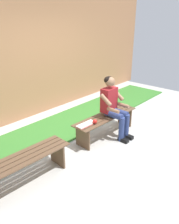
{
  "coord_description": "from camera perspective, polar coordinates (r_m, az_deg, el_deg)",
  "views": [
    {
      "loc": [
        3.37,
        2.52,
        2.33
      ],
      "look_at": [
        0.69,
        0.15,
        0.79
      ],
      "focal_mm": 35.72,
      "sensor_mm": 36.0,
      "label": 1
    }
  ],
  "objects": [
    {
      "name": "ground_plane",
      "position": [
        3.68,
        7.19,
        -16.7
      ],
      "size": [
        10.0,
        7.0,
        0.04
      ],
      "primitive_type": "cube",
      "color": "#B2B2AD"
    },
    {
      "name": "grass_strip",
      "position": [
        4.82,
        -12.46,
        -6.06
      ],
      "size": [
        9.0,
        1.25,
        0.03
      ],
      "primitive_type": "cube",
      "color": "#387A2D",
      "rests_on": "ground"
    },
    {
      "name": "brick_wall",
      "position": [
        5.53,
        -17.11,
        13.45
      ],
      "size": [
        9.5,
        0.24,
        2.97
      ],
      "primitive_type": "cube",
      "color": "#B27A51",
      "rests_on": "ground"
    },
    {
      "name": "bench_near",
      "position": [
        4.66,
        4.23,
        -2.22
      ],
      "size": [
        1.62,
        0.46,
        0.44
      ],
      "rotation": [
        0.0,
        0.0,
        -0.04
      ],
      "color": "brown",
      "rests_on": "ground"
    },
    {
      "name": "bench_far",
      "position": [
        3.51,
        -16.22,
        -12.56
      ],
      "size": [
        1.46,
        0.46,
        0.44
      ],
      "rotation": [
        0.0,
        0.0,
        -0.04
      ],
      "color": "brown",
      "rests_on": "ground"
    },
    {
      "name": "person_seated",
      "position": [
        4.54,
        6.18,
        1.86
      ],
      "size": [
        0.5,
        0.69,
        1.25
      ],
      "color": "maroon",
      "rests_on": "ground"
    },
    {
      "name": "apple",
      "position": [
        4.25,
        1.35,
        -2.47
      ],
      "size": [
        0.09,
        0.09,
        0.09
      ],
      "primitive_type": "sphere",
      "color": "red",
      "rests_on": "bench_near"
    },
    {
      "name": "book_open",
      "position": [
        4.22,
        -0.86,
        -3.19
      ],
      "size": [
        0.42,
        0.17,
        0.02
      ],
      "rotation": [
        0.0,
        0.0,
        -0.04
      ],
      "color": "white",
      "rests_on": "bench_near"
    }
  ]
}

